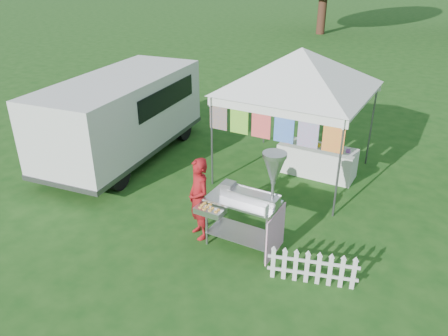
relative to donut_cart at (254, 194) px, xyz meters
The scene contains 7 objects.
ground 1.27m from the donut_cart, 149.88° to the right, with size 120.00×120.00×0.00m, color #184513.
canopy_main 3.74m from the donut_cart, 98.31° to the left, with size 4.24×4.24×3.45m.
donut_cart is the anchor object (origin of this frame).
vendor 1.10m from the donut_cart, behind, with size 0.58×0.38×1.58m, color maroon.
cargo_van 5.17m from the donut_cart, 155.13° to the left, with size 2.61×5.23×2.09m.
picket_fence 1.54m from the donut_cart, 15.57° to the right, with size 1.39×0.43×0.56m.
display_table 3.55m from the donut_cart, 89.57° to the left, with size 1.80×0.70×0.71m, color white.
Camera 1 is at (3.17, -5.57, 4.77)m, focal length 35.00 mm.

